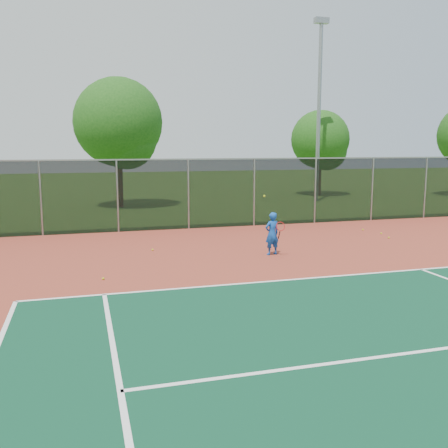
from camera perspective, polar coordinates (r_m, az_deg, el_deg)
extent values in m
plane|color=#335C1A|center=(12.21, 22.70, -8.89)|extent=(120.00, 120.00, 0.00)
cube|color=#9A3A27|center=(13.75, 17.48, -6.59)|extent=(30.00, 20.00, 0.02)
cube|color=white|center=(15.67, 21.61, -4.84)|extent=(22.00, 0.10, 0.00)
cube|color=black|center=(22.37, 3.46, 3.62)|extent=(30.00, 0.04, 3.00)
cube|color=gray|center=(22.28, 3.50, 7.47)|extent=(30.00, 0.06, 0.06)
imported|color=#124AAA|center=(16.49, 5.51, -1.10)|extent=(0.58, 0.44, 1.42)
cylinder|color=black|center=(16.32, 6.32, -1.25)|extent=(0.03, 0.15, 0.27)
torus|color=#A51414|center=(16.17, 6.47, -0.27)|extent=(0.30, 0.13, 0.29)
sphere|color=#B9C817|center=(16.32, 4.63, 3.21)|extent=(0.07, 0.07, 0.07)
sphere|color=#B9C817|center=(17.33, -8.17, -2.93)|extent=(0.07, 0.07, 0.07)
sphere|color=#B9C817|center=(21.31, 17.53, -1.02)|extent=(0.07, 0.07, 0.07)
sphere|color=#B9C817|center=(13.88, -13.63, -6.08)|extent=(0.07, 0.07, 0.07)
sphere|color=#B9C817|center=(20.42, 18.31, -1.48)|extent=(0.07, 0.07, 0.07)
sphere|color=#B9C817|center=(22.02, 15.60, -0.62)|extent=(0.07, 0.07, 0.07)
cylinder|color=gray|center=(32.84, 10.78, 12.16)|extent=(0.24, 0.24, 11.02)
cube|color=gray|center=(33.66, 11.08, 21.86)|extent=(0.90, 0.40, 0.35)
cylinder|color=#3B2215|center=(29.85, -11.76, 4.62)|extent=(0.30, 0.30, 2.86)
sphere|color=#194813|center=(29.80, -11.98, 11.33)|extent=(5.08, 5.08, 5.08)
sphere|color=#194813|center=(29.51, -11.09, 9.53)|extent=(3.49, 3.49, 3.49)
cylinder|color=#3B2215|center=(36.91, 10.80, 5.04)|extent=(0.30, 0.30, 2.34)
sphere|color=#194813|center=(36.83, 10.93, 9.48)|extent=(4.15, 4.15, 4.15)
sphere|color=#194813|center=(36.75, 11.67, 8.24)|extent=(2.86, 2.86, 2.86)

